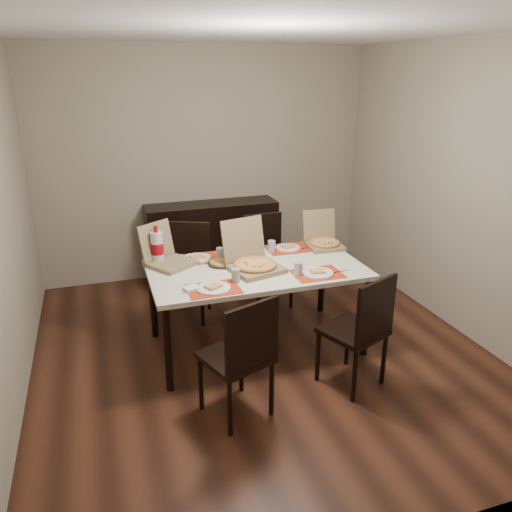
% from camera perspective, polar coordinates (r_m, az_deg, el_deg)
% --- Properties ---
extents(ground, '(3.80, 4.00, 0.02)m').
position_cam_1_polar(ground, '(4.48, 0.58, -10.87)').
color(ground, '#452215').
rests_on(ground, ground).
extents(room_walls, '(3.84, 4.02, 2.62)m').
position_cam_1_polar(room_walls, '(4.28, -1.24, 12.62)').
color(room_walls, gray).
rests_on(room_walls, ground).
extents(sideboard, '(1.50, 0.40, 0.90)m').
position_cam_1_polar(sideboard, '(5.85, -4.99, 1.73)').
color(sideboard, black).
rests_on(sideboard, ground).
extents(dining_table, '(1.80, 1.00, 0.75)m').
position_cam_1_polar(dining_table, '(4.26, 0.00, -2.10)').
color(dining_table, beige).
rests_on(dining_table, ground).
extents(chair_near_left, '(0.54, 0.54, 0.93)m').
position_cam_1_polar(chair_near_left, '(3.45, -1.66, -11.12)').
color(chair_near_left, black).
rests_on(chair_near_left, ground).
extents(chair_near_right, '(0.55, 0.55, 0.93)m').
position_cam_1_polar(chair_near_right, '(3.85, 11.91, -7.99)').
color(chair_near_right, black).
rests_on(chair_near_right, ground).
extents(chair_far_left, '(0.55, 0.55, 0.93)m').
position_cam_1_polar(chair_far_left, '(4.95, -7.78, -1.16)').
color(chair_far_left, black).
rests_on(chair_far_left, ground).
extents(chair_far_right, '(0.43, 0.43, 0.93)m').
position_cam_1_polar(chair_far_right, '(5.19, 1.17, 0.07)').
color(chair_far_right, black).
rests_on(chair_far_right, ground).
extents(setting_near_left, '(0.48, 0.30, 0.11)m').
position_cam_1_polar(setting_near_left, '(3.84, -4.51, -3.32)').
color(setting_near_left, red).
rests_on(setting_near_left, dining_table).
extents(setting_near_right, '(0.48, 0.30, 0.11)m').
position_cam_1_polar(setting_near_right, '(4.10, 6.47, -1.81)').
color(setting_near_right, red).
rests_on(setting_near_right, dining_table).
extents(setting_far_left, '(0.48, 0.30, 0.11)m').
position_cam_1_polar(setting_far_left, '(4.43, -6.33, -0.12)').
color(setting_far_left, red).
rests_on(setting_far_left, dining_table).
extents(setting_far_right, '(0.52, 0.30, 0.11)m').
position_cam_1_polar(setting_far_right, '(4.64, 3.15, 0.99)').
color(setting_far_right, red).
rests_on(setting_far_right, dining_table).
extents(napkin_loose, '(0.14, 0.14, 0.02)m').
position_cam_1_polar(napkin_loose, '(4.17, 1.37, -1.49)').
color(napkin_loose, white).
rests_on(napkin_loose, dining_table).
extents(pizza_box_center, '(0.49, 0.52, 0.40)m').
position_cam_1_polar(pizza_box_center, '(4.16, -0.32, -0.75)').
color(pizza_box_center, olive).
rests_on(pizza_box_center, dining_table).
extents(pizza_box_right, '(0.34, 0.37, 0.32)m').
position_cam_1_polar(pizza_box_right, '(4.76, 7.71, 1.72)').
color(pizza_box_right, olive).
rests_on(pizza_box_right, dining_table).
extents(pizza_box_left, '(0.50, 0.51, 0.35)m').
position_cam_1_polar(pizza_box_left, '(4.34, -10.08, -0.20)').
color(pizza_box_left, olive).
rests_on(pizza_box_left, dining_table).
extents(faina_plate, '(0.25, 0.25, 0.03)m').
position_cam_1_polar(faina_plate, '(4.30, -3.88, -0.78)').
color(faina_plate, black).
rests_on(faina_plate, dining_table).
extents(dip_bowl, '(0.14, 0.14, 0.03)m').
position_cam_1_polar(dip_bowl, '(4.37, -0.20, -0.30)').
color(dip_bowl, white).
rests_on(dip_bowl, dining_table).
extents(soda_bottle, '(0.11, 0.11, 0.33)m').
position_cam_1_polar(soda_bottle, '(4.36, -11.24, 0.95)').
color(soda_bottle, silver).
rests_on(soda_bottle, dining_table).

